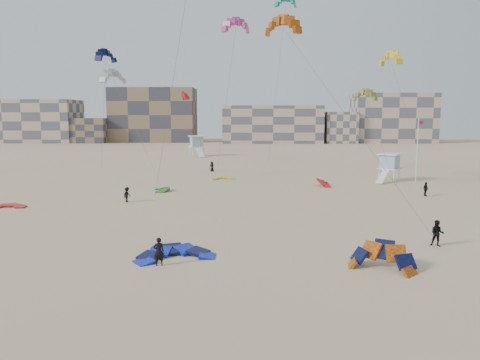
{
  "coord_description": "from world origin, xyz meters",
  "views": [
    {
      "loc": [
        2.91,
        -25.44,
        8.89
      ],
      "look_at": [
        2.2,
        6.0,
        4.54
      ],
      "focal_mm": 35.0,
      "sensor_mm": 36.0,
      "label": 1
    }
  ],
  "objects_px": {
    "kite_ground_blue": "(175,257)",
    "kitesurfer_main": "(159,251)",
    "lifeguard_tower_near": "(389,168)",
    "kite_ground_orange": "(381,270)"
  },
  "relations": [
    {
      "from": "kitesurfer_main",
      "to": "lifeguard_tower_near",
      "type": "relative_size",
      "value": 0.3
    },
    {
      "from": "lifeguard_tower_near",
      "to": "kite_ground_orange",
      "type": "bearing_deg",
      "value": -70.9
    },
    {
      "from": "kite_ground_blue",
      "to": "kitesurfer_main",
      "type": "bearing_deg",
      "value": -132.53
    },
    {
      "from": "kitesurfer_main",
      "to": "lifeguard_tower_near",
      "type": "xyz_separation_m",
      "value": [
        24.34,
        36.72,
        1.0
      ]
    },
    {
      "from": "kitesurfer_main",
      "to": "lifeguard_tower_near",
      "type": "distance_m",
      "value": 44.07
    },
    {
      "from": "kite_ground_orange",
      "to": "lifeguard_tower_near",
      "type": "height_order",
      "value": "lifeguard_tower_near"
    },
    {
      "from": "kite_ground_orange",
      "to": "lifeguard_tower_near",
      "type": "xyz_separation_m",
      "value": [
        11.27,
        37.19,
        1.86
      ]
    },
    {
      "from": "kite_ground_blue",
      "to": "kitesurfer_main",
      "type": "relative_size",
      "value": 2.76
    },
    {
      "from": "lifeguard_tower_near",
      "to": "kite_ground_blue",
      "type": "bearing_deg",
      "value": -87.99
    },
    {
      "from": "kite_ground_orange",
      "to": "lifeguard_tower_near",
      "type": "distance_m",
      "value": 38.91
    }
  ]
}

